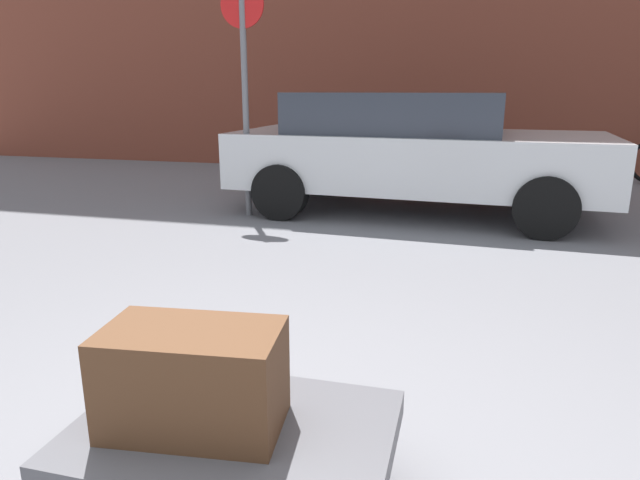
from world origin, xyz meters
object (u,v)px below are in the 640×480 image
at_px(no_parking_sign, 245,76).
at_px(parked_car, 412,149).
at_px(luggage_cart, 234,443).
at_px(duffel_bag_brown_rear_left, 193,378).
at_px(bollard_kerb_near, 589,179).

bearing_deg(no_parking_sign, parked_car, 20.03).
distance_m(luggage_cart, no_parking_sign, 5.04).
relative_size(duffel_bag_brown_rear_left, parked_car, 0.14).
relative_size(duffel_bag_brown_rear_left, bollard_kerb_near, 0.90).
bearing_deg(duffel_bag_brown_rear_left, no_parking_sign, 103.44).
distance_m(duffel_bag_brown_rear_left, parked_car, 5.25).
distance_m(duffel_bag_brown_rear_left, bollard_kerb_near, 6.70).
relative_size(luggage_cart, no_parking_sign, 0.43).
bearing_deg(luggage_cart, duffel_bag_brown_rear_left, -164.87).
height_order(duffel_bag_brown_rear_left, bollard_kerb_near, duffel_bag_brown_rear_left).
relative_size(parked_car, no_parking_sign, 1.69).
distance_m(parked_car, no_parking_sign, 2.12).
xyz_separation_m(parked_car, bollard_kerb_near, (2.19, 1.02, -0.43)).
height_order(bollard_kerb_near, no_parking_sign, no_parking_sign).
bearing_deg(duffel_bag_brown_rear_left, luggage_cart, 9.03).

